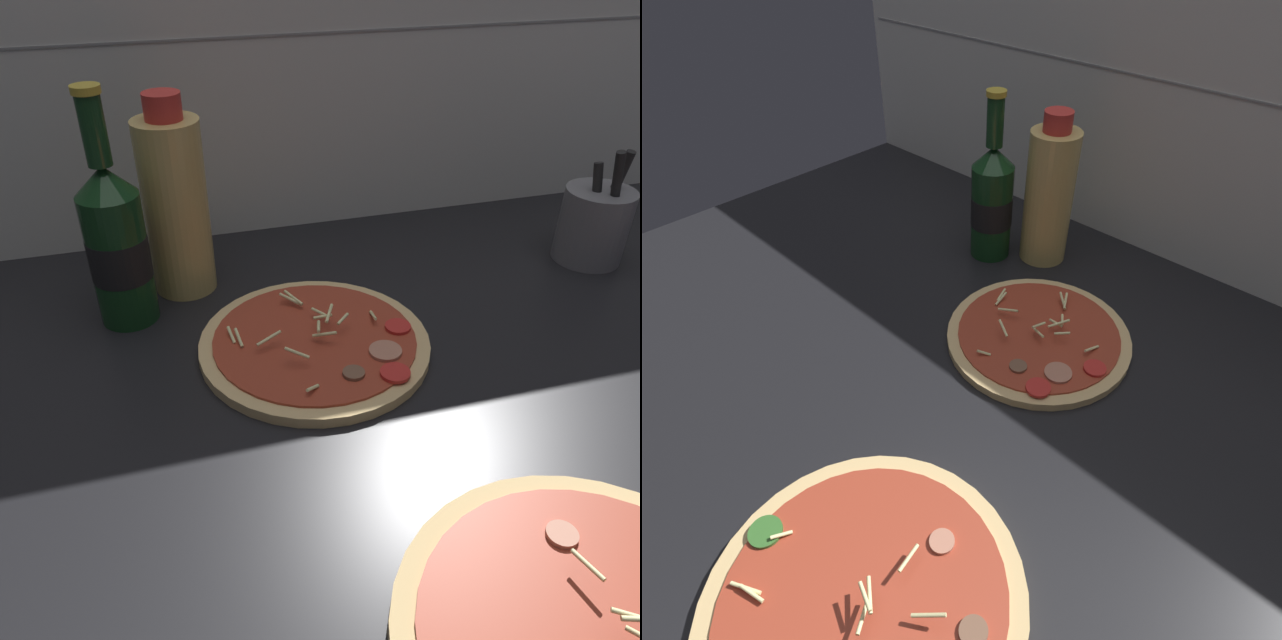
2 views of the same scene
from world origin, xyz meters
The scene contains 6 objects.
counter_slab centered at (0.00, 0.00, 1.25)cm, with size 160.00×90.00×2.50cm.
tile_backsplash centered at (0.00, 45.50, 30.00)cm, with size 160.00×1.13×60.00cm.
pizza_far centered at (-8.88, 13.15, 3.25)cm, with size 25.93×25.93×3.76cm.
beer_bottle centered at (-28.76, 25.53, 12.45)cm, with size 6.93×6.93×27.25cm.
oil_bottle centered at (-21.49, 31.06, 13.87)cm, with size 7.85×7.85×24.72cm.
utensil_crock centered at (33.60, 23.44, 7.84)cm, with size 9.24×9.24×16.32cm.
Camera 1 is at (-23.76, -41.48, 44.90)cm, focal length 35.00 mm.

